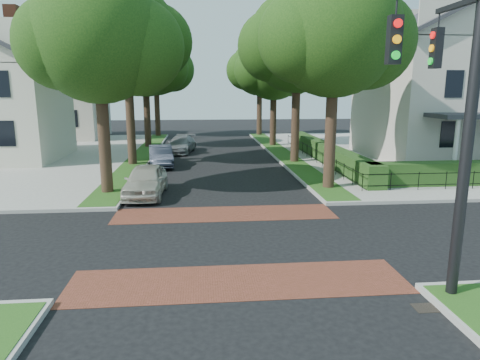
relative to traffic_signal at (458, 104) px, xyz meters
name	(u,v)px	position (x,y,z in m)	size (l,w,h in m)	color
ground	(230,240)	(-4.89, 4.41, -4.71)	(120.00, 120.00, 0.00)	black
sidewalk_ne	(453,152)	(14.61, 23.41, -4.63)	(30.00, 30.00, 0.15)	gray
crosswalk_far	(225,214)	(-4.89, 7.61, -4.70)	(9.00, 2.20, 0.01)	brown
crosswalk_near	(238,282)	(-4.89, 1.21, -4.70)	(9.00, 2.20, 0.01)	brown
storm_drain	(428,308)	(-0.59, -0.59, -4.70)	(0.65, 0.45, 0.01)	black
grass_strip_ne	(282,153)	(0.51, 23.51, -4.55)	(1.60, 29.80, 0.02)	#154112
grass_strip_nw	(142,155)	(-10.29, 23.51, -4.55)	(1.60, 29.80, 0.02)	#154112
tree_right_near	(335,34)	(0.72, 11.65, 2.92)	(7.75, 6.67, 10.66)	black
tree_right_mid	(298,44)	(0.72, 19.66, 3.28)	(8.25, 7.09, 11.22)	black
tree_right_far	(275,67)	(0.71, 28.64, 2.20)	(7.25, 6.23, 9.74)	black
tree_right_back	(260,68)	(0.72, 37.64, 2.56)	(7.50, 6.45, 10.20)	black
tree_left_near	(101,39)	(-10.28, 11.64, 2.56)	(7.50, 6.45, 10.20)	black
tree_left_mid	(128,36)	(-10.28, 19.66, 3.64)	(8.00, 6.88, 11.48)	black
tree_left_far	(146,64)	(-10.29, 28.63, 2.41)	(7.00, 6.02, 9.86)	black
tree_left_back	(157,66)	(-10.28, 37.65, 2.70)	(7.75, 6.66, 10.44)	black
hedge_main_road	(326,152)	(2.81, 19.41, -3.96)	(1.00, 18.00, 1.20)	#1F4317
fence_main_road	(314,155)	(2.01, 19.41, -4.11)	(0.06, 18.00, 0.90)	black
house_victorian	(460,75)	(12.62, 20.33, 1.31)	(13.00, 13.05, 12.48)	beige
house_left_far	(56,89)	(-20.38, 36.41, 0.33)	(10.00, 9.00, 10.14)	beige
traffic_signal	(458,104)	(0.00, 0.00, 0.00)	(2.17, 2.00, 8.00)	black
parked_car_front	(146,181)	(-8.49, 11.02, -3.95)	(1.78, 4.42, 1.51)	#B8B5A6
parked_car_middle	(161,156)	(-8.49, 19.13, -4.01)	(1.48, 4.24, 1.40)	#222834
parked_car_rear	(181,144)	(-7.43, 25.39, -4.04)	(1.88, 4.62, 1.34)	gray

